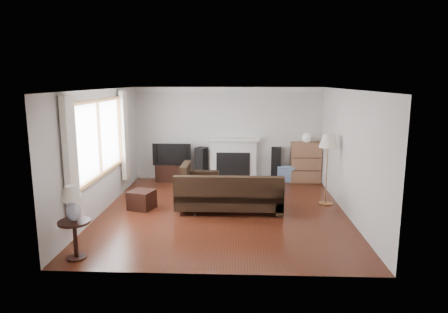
{
  "coord_description": "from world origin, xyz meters",
  "views": [
    {
      "loc": [
        0.35,
        -7.93,
        2.68
      ],
      "look_at": [
        0.0,
        0.3,
        1.1
      ],
      "focal_mm": 32.0,
      "sensor_mm": 36.0,
      "label": 1
    }
  ],
  "objects_px": {
    "floor_lamp": "(327,170)",
    "tv_stand": "(173,173)",
    "sectional_sofa": "(229,193)",
    "side_table": "(75,240)",
    "bookshelf": "(306,162)",
    "coffee_table": "(230,187)"
  },
  "relations": [
    {
      "from": "coffee_table",
      "to": "side_table",
      "type": "height_order",
      "value": "side_table"
    },
    {
      "from": "sectional_sofa",
      "to": "coffee_table",
      "type": "relative_size",
      "value": 2.41
    },
    {
      "from": "tv_stand",
      "to": "bookshelf",
      "type": "distance_m",
      "value": 3.57
    },
    {
      "from": "coffee_table",
      "to": "bookshelf",
      "type": "bearing_deg",
      "value": 15.27
    },
    {
      "from": "side_table",
      "to": "coffee_table",
      "type": "bearing_deg",
      "value": 57.32
    },
    {
      "from": "floor_lamp",
      "to": "side_table",
      "type": "relative_size",
      "value": 2.58
    },
    {
      "from": "floor_lamp",
      "to": "side_table",
      "type": "xyz_separation_m",
      "value": [
        -4.37,
        -2.9,
        -0.48
      ]
    },
    {
      "from": "bookshelf",
      "to": "coffee_table",
      "type": "xyz_separation_m",
      "value": [
        -1.98,
        -1.35,
        -0.34
      ]
    },
    {
      "from": "floor_lamp",
      "to": "sectional_sofa",
      "type": "bearing_deg",
      "value": -165.04
    },
    {
      "from": "bookshelf",
      "to": "coffee_table",
      "type": "height_order",
      "value": "bookshelf"
    },
    {
      "from": "sectional_sofa",
      "to": "floor_lamp",
      "type": "xyz_separation_m",
      "value": [
        2.1,
        0.56,
        0.39
      ]
    },
    {
      "from": "tv_stand",
      "to": "bookshelf",
      "type": "height_order",
      "value": "bookshelf"
    },
    {
      "from": "side_table",
      "to": "tv_stand",
      "type": "bearing_deg",
      "value": 82.02
    },
    {
      "from": "sectional_sofa",
      "to": "side_table",
      "type": "bearing_deg",
      "value": -134.14
    },
    {
      "from": "bookshelf",
      "to": "sectional_sofa",
      "type": "bearing_deg",
      "value": -127.91
    },
    {
      "from": "tv_stand",
      "to": "floor_lamp",
      "type": "bearing_deg",
      "value": -27.59
    },
    {
      "from": "sectional_sofa",
      "to": "side_table",
      "type": "xyz_separation_m",
      "value": [
        -2.27,
        -2.34,
        -0.08
      ]
    },
    {
      "from": "floor_lamp",
      "to": "tv_stand",
      "type": "bearing_deg",
      "value": 152.41
    },
    {
      "from": "tv_stand",
      "to": "side_table",
      "type": "bearing_deg",
      "value": -97.98
    },
    {
      "from": "sectional_sofa",
      "to": "floor_lamp",
      "type": "height_order",
      "value": "floor_lamp"
    },
    {
      "from": "coffee_table",
      "to": "floor_lamp",
      "type": "distance_m",
      "value": 2.28
    },
    {
      "from": "tv_stand",
      "to": "bookshelf",
      "type": "xyz_separation_m",
      "value": [
        3.55,
        0.03,
        0.31
      ]
    }
  ]
}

